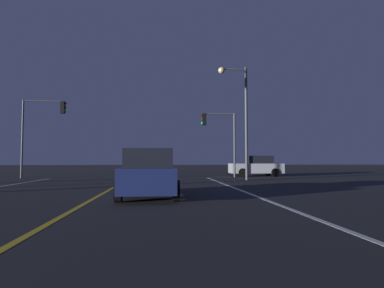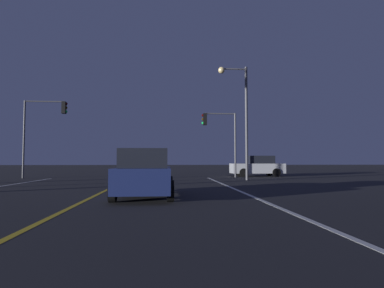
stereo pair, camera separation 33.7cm
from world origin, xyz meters
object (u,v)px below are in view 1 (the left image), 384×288
car_lead_same_lane (149,174)px  traffic_light_near_left (43,120)px  traffic_light_near_right (218,129)px  street_lamp_right_far (240,108)px  car_crossing_side (256,166)px

car_lead_same_lane → traffic_light_near_left: size_ratio=0.74×
car_lead_same_lane → traffic_light_near_left: 15.81m
car_lead_same_lane → traffic_light_near_right: 14.13m
traffic_light_near_right → street_lamp_right_far: street_lamp_right_far is taller
street_lamp_right_far → traffic_light_near_right: bearing=-76.3°
car_lead_same_lane → street_lamp_right_far: street_lamp_right_far is taller
car_crossing_side → traffic_light_near_right: (-3.51, -1.59, 2.90)m
traffic_light_near_right → traffic_light_near_left: 13.16m
car_lead_same_lane → traffic_light_near_right: (4.79, 12.97, 2.90)m
car_crossing_side → car_lead_same_lane: bearing=60.3°
car_crossing_side → traffic_light_near_right: size_ratio=0.86×
car_crossing_side → street_lamp_right_far: 7.03m
car_lead_same_lane → street_lamp_right_far: bearing=-30.8°
traffic_light_near_right → traffic_light_near_left: traffic_light_near_left is taller
car_lead_same_lane → traffic_light_near_right: size_ratio=0.86×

